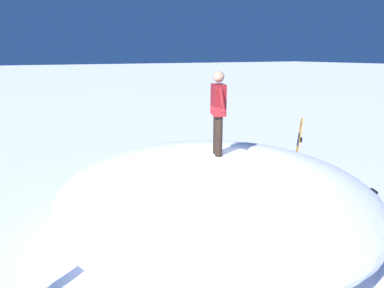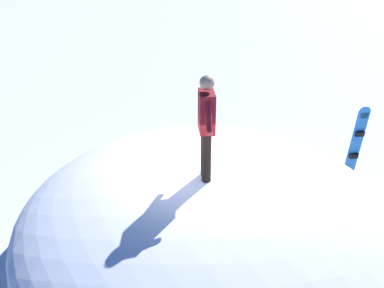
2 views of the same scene
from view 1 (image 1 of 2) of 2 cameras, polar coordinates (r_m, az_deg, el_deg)
name	(u,v)px [view 1 (image 1 of 2)]	position (r m, az deg, el deg)	size (l,w,h in m)	color
ground	(221,241)	(7.41, 4.50, -14.44)	(240.00, 240.00, 0.00)	white
snow_mound	(215,193)	(7.54, 3.46, -7.48)	(6.77, 6.13, 1.54)	white
snowboarder_standing	(218,108)	(7.20, 4.00, 5.47)	(0.44, 0.96, 1.62)	black
snowboard_secondary_upright	(298,146)	(11.20, 15.83, -0.29)	(0.29, 0.31, 1.71)	orange
backpack_near	(370,197)	(9.80, 25.41, -7.33)	(0.42, 0.51, 0.38)	black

